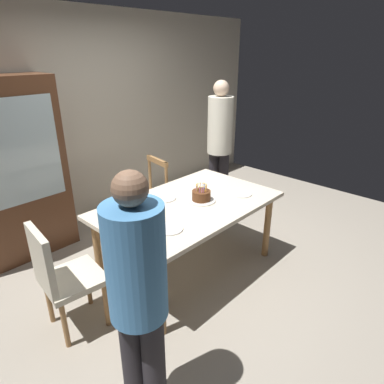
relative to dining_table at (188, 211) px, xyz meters
The scene contains 14 objects.
ground 0.68m from the dining_table, ahead, with size 6.40×6.40×0.00m, color #9E9384.
back_wall 1.95m from the dining_table, 90.00° to the left, with size 6.40×0.10×2.60m, color beige.
dining_table is the anchor object (origin of this frame).
birthday_cake 0.19m from the dining_table, 24.49° to the right, with size 0.28×0.28×0.17m.
plate_near_celebrant 0.54m from the dining_table, 153.14° to the right, with size 0.22×0.22×0.01m, color white.
plate_far_side 0.27m from the dining_table, 109.75° to the left, with size 0.22×0.22×0.01m, color white.
plate_near_guest 0.58m from the dining_table, 24.90° to the right, with size 0.22×0.22×0.01m, color white.
fork_near_celebrant 0.69m from the dining_table, 159.35° to the right, with size 0.18×0.02×0.01m, color silver.
fork_far_side 0.35m from the dining_table, 136.95° to the left, with size 0.18×0.02×0.01m, color silver.
chair_spindle_back 0.90m from the dining_table, 78.52° to the left, with size 0.50×0.50×0.95m.
chair_upholstered 1.28m from the dining_table, behind, with size 0.49×0.49×0.95m.
person_celebrant 1.53m from the dining_table, 146.60° to the right, with size 0.32×0.32×1.62m.
person_guest 1.46m from the dining_table, 27.01° to the left, with size 0.32×0.32×1.78m.
china_cabinet 1.89m from the dining_table, 123.77° to the left, with size 1.10×0.45×1.90m.
Camera 1 is at (-2.12, -2.03, 2.12)m, focal length 31.53 mm.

